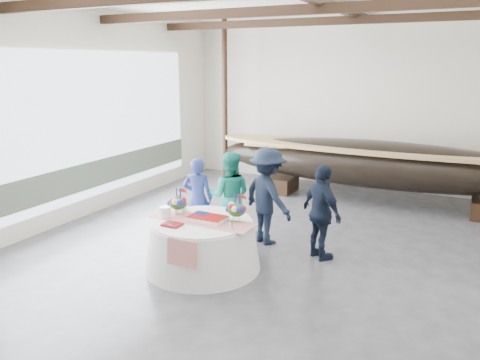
% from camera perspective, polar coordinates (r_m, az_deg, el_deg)
% --- Properties ---
extents(floor, '(10.00, 12.00, 0.01)m').
position_cam_1_polar(floor, '(7.97, 5.10, -10.81)').
color(floor, '#3D3D42').
rests_on(floor, ground).
extents(wall_back, '(10.00, 0.02, 4.50)m').
position_cam_1_polar(wall_back, '(13.05, 15.17, 8.84)').
color(wall_back, silver).
rests_on(wall_back, ground).
extents(wall_left, '(0.02, 12.00, 4.50)m').
position_cam_1_polar(wall_left, '(10.21, -21.88, 6.95)').
color(wall_left, silver).
rests_on(wall_left, ground).
extents(pavilion_structure, '(9.80, 11.76, 4.50)m').
position_cam_1_polar(pavilion_structure, '(7.99, 7.95, 18.68)').
color(pavilion_structure, black).
rests_on(pavilion_structure, ground).
extents(open_bay, '(0.03, 7.00, 3.20)m').
position_cam_1_polar(open_bay, '(10.91, -17.60, 5.46)').
color(open_bay, silver).
rests_on(open_bay, ground).
extents(longboat_display, '(8.24, 1.65, 1.54)m').
position_cam_1_polar(longboat_display, '(11.69, 16.38, 1.91)').
color(longboat_display, black).
rests_on(longboat_display, ground).
extents(banquet_table, '(1.94, 1.94, 0.83)m').
position_cam_1_polar(banquet_table, '(7.88, -4.59, -7.80)').
color(banquet_table, white).
rests_on(banquet_table, ground).
extents(tabletop_items, '(1.80, 0.95, 0.40)m').
position_cam_1_polar(tabletop_items, '(7.81, -4.62, -3.62)').
color(tabletop_items, red).
rests_on(tabletop_items, banquet_table).
extents(guest_woman_blue, '(0.67, 0.54, 1.60)m').
position_cam_1_polar(guest_woman_blue, '(9.11, -5.17, -2.20)').
color(guest_woman_blue, navy).
rests_on(guest_woman_blue, ground).
extents(guest_woman_teal, '(1.01, 0.90, 1.72)m').
position_cam_1_polar(guest_woman_teal, '(8.98, -1.30, -1.96)').
color(guest_woman_teal, '#1B8F77').
rests_on(guest_woman_teal, ground).
extents(guest_man_left, '(1.37, 1.15, 1.84)m').
position_cam_1_polar(guest_man_left, '(8.78, 3.35, -1.97)').
color(guest_man_left, black).
rests_on(guest_man_left, ground).
extents(guest_man_right, '(1.03, 0.92, 1.68)m').
position_cam_1_polar(guest_man_right, '(8.19, 9.93, -3.95)').
color(guest_man_right, black).
rests_on(guest_man_right, ground).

